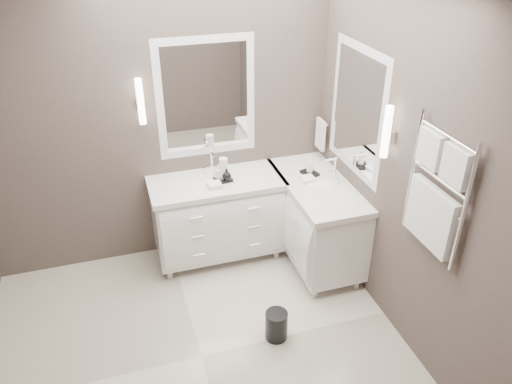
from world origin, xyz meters
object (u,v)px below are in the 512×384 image
object	(u,v)px
vanity_right	(316,216)
waste_bin	(276,325)
vanity_back	(218,214)
towel_ladder	(435,197)

from	to	relation	value
vanity_right	waste_bin	bearing A→B (deg)	-128.34
vanity_back	waste_bin	world-z (taller)	vanity_back
vanity_back	towel_ladder	xyz separation A→B (m)	(1.10, -1.63, 0.91)
vanity_back	vanity_right	distance (m)	0.93
waste_bin	vanity_back	bearing A→B (deg)	98.26
vanity_back	towel_ladder	bearing A→B (deg)	-55.90
vanity_back	towel_ladder	world-z (taller)	towel_ladder
vanity_right	towel_ladder	distance (m)	1.60
vanity_right	towel_ladder	xyz separation A→B (m)	(0.23, -1.30, 0.91)
towel_ladder	waste_bin	size ratio (longest dim) A/B	3.56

